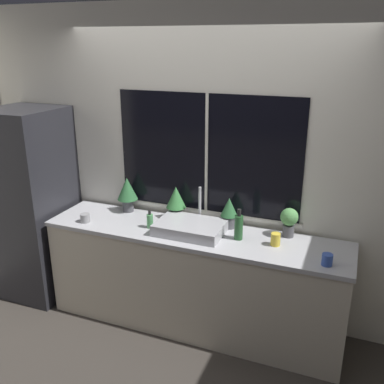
{
  "coord_description": "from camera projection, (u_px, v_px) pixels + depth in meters",
  "views": [
    {
      "loc": [
        1.18,
        -2.71,
        2.37
      ],
      "look_at": [
        -0.01,
        0.28,
        1.24
      ],
      "focal_mm": 40.0,
      "sensor_mm": 36.0,
      "label": 1
    }
  ],
  "objects": [
    {
      "name": "sink",
      "position": [
        190.0,
        227.0,
        3.51
      ],
      "size": [
        0.55,
        0.43,
        0.33
      ],
      "color": "#ADADB2",
      "rests_on": "counter"
    },
    {
      "name": "mug_yellow",
      "position": [
        275.0,
        239.0,
        3.28
      ],
      "size": [
        0.07,
        0.07,
        0.1
      ],
      "color": "gold",
      "rests_on": "counter"
    },
    {
      "name": "mug_grey",
      "position": [
        85.0,
        218.0,
        3.71
      ],
      "size": [
        0.08,
        0.08,
        0.08
      ],
      "color": "gray",
      "rests_on": "counter"
    },
    {
      "name": "potted_plant_center_left",
      "position": [
        176.0,
        200.0,
        3.74
      ],
      "size": [
        0.17,
        0.17,
        0.3
      ],
      "color": "#4C4C51",
      "rests_on": "counter"
    },
    {
      "name": "refrigerator",
      "position": [
        34.0,
        204.0,
        4.09
      ],
      "size": [
        0.63,
        0.71,
        1.82
      ],
      "color": "#232328",
      "rests_on": "ground_plane"
    },
    {
      "name": "soap_bottle",
      "position": [
        150.0,
        221.0,
        3.59
      ],
      "size": [
        0.05,
        0.05,
        0.15
      ],
      "color": "#519E5B",
      "rests_on": "counter"
    },
    {
      "name": "potted_plant_far_right",
      "position": [
        289.0,
        220.0,
        3.41
      ],
      "size": [
        0.14,
        0.14,
        0.24
      ],
      "color": "#4C4C51",
      "rests_on": "counter"
    },
    {
      "name": "ground_plane",
      "position": [
        181.0,
        342.0,
        3.58
      ],
      "size": [
        14.0,
        14.0,
        0.0
      ],
      "primitive_type": "plane",
      "color": "#38332D"
    },
    {
      "name": "potted_plant_far_left",
      "position": [
        127.0,
        191.0,
        3.9
      ],
      "size": [
        0.19,
        0.19,
        0.32
      ],
      "color": "#4C4C51",
      "rests_on": "counter"
    },
    {
      "name": "potted_plant_center_right",
      "position": [
        229.0,
        212.0,
        3.58
      ],
      "size": [
        0.14,
        0.14,
        0.26
      ],
      "color": "#4C4C51",
      "rests_on": "counter"
    },
    {
      "name": "wall_left",
      "position": [
        60.0,
        131.0,
        5.23
      ],
      "size": [
        0.06,
        7.0,
        2.7
      ],
      "color": "silver",
      "rests_on": "ground_plane"
    },
    {
      "name": "bottle_tall",
      "position": [
        239.0,
        227.0,
        3.37
      ],
      "size": [
        0.07,
        0.07,
        0.25
      ],
      "color": "#235128",
      "rests_on": "counter"
    },
    {
      "name": "wall_back",
      "position": [
        208.0,
        168.0,
        3.68
      ],
      "size": [
        8.0,
        0.09,
        2.7
      ],
      "color": "silver",
      "rests_on": "ground_plane"
    },
    {
      "name": "mug_blue",
      "position": [
        327.0,
        260.0,
        2.99
      ],
      "size": [
        0.08,
        0.08,
        0.08
      ],
      "color": "#3351AD",
      "rests_on": "counter"
    },
    {
      "name": "counter",
      "position": [
        193.0,
        279.0,
        3.68
      ],
      "size": [
        2.56,
        0.59,
        0.89
      ],
      "color": "beige",
      "rests_on": "ground_plane"
    }
  ]
}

